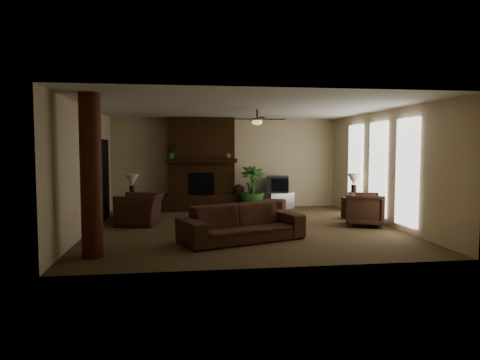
{
  "coord_description": "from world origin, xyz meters",
  "views": [
    {
      "loc": [
        -1.46,
        -10.05,
        1.87
      ],
      "look_at": [
        0.0,
        0.4,
        1.1
      ],
      "focal_mm": 32.53,
      "sensor_mm": 36.0,
      "label": 1
    }
  ],
  "objects": [
    {
      "name": "sofa",
      "position": [
        -0.22,
        -1.47,
        0.49
      ],
      "size": [
        2.59,
        1.56,
        0.97
      ],
      "primitive_type": "imported",
      "rotation": [
        0.0,
        0.0,
        0.36
      ],
      "color": "#462B1E",
      "rests_on": "ground"
    },
    {
      "name": "armchair_right",
      "position": [
        2.96,
        -0.18,
        0.44
      ],
      "size": [
        1.05,
        1.08,
        0.88
      ],
      "primitive_type": "imported",
      "rotation": [
        0.0,
        0.0,
        1.22
      ],
      "color": "#462B1E",
      "rests_on": "ground"
    },
    {
      "name": "tv",
      "position": [
        1.57,
        3.08,
        0.76
      ],
      "size": [
        0.77,
        0.69,
        0.52
      ],
      "color": "#38373A",
      "rests_on": "tv_stand"
    },
    {
      "name": "floor_vase",
      "position": [
        0.33,
        3.04,
        0.43
      ],
      "size": [
        0.34,
        0.34,
        0.77
      ],
      "color": "#2F241A",
      "rests_on": "ground"
    },
    {
      "name": "windows",
      "position": [
        3.45,
        0.2,
        1.35
      ],
      "size": [
        0.08,
        3.65,
        2.35
      ],
      "color": "white",
      "rests_on": "ground"
    },
    {
      "name": "coffee_table",
      "position": [
        0.07,
        0.24,
        0.37
      ],
      "size": [
        1.2,
        0.7,
        0.43
      ],
      "color": "black",
      "rests_on": "ground"
    },
    {
      "name": "book_b",
      "position": [
        0.27,
        0.19,
        0.58
      ],
      "size": [
        0.19,
        0.13,
        0.29
      ],
      "primitive_type": "imported",
      "rotation": [
        0.0,
        0.0,
        -0.56
      ],
      "color": "#999999",
      "rests_on": "coffee_table"
    },
    {
      "name": "armchair_left",
      "position": [
        -2.42,
        0.8,
        0.5
      ],
      "size": [
        0.92,
        1.26,
        1.01
      ],
      "primitive_type": "imported",
      "rotation": [
        0.0,
        0.0,
        -1.73
      ],
      "color": "#462B1E",
      "rests_on": "ground"
    },
    {
      "name": "lamp_right",
      "position": [
        3.15,
        0.96,
        1.0
      ],
      "size": [
        0.45,
        0.45,
        0.65
      ],
      "color": "black",
      "rests_on": "side_table_right"
    },
    {
      "name": "ottoman",
      "position": [
        1.2,
        1.99,
        0.2
      ],
      "size": [
        0.78,
        0.78,
        0.4
      ],
      "primitive_type": "cube",
      "rotation": [
        0.0,
        0.0,
        -0.39
      ],
      "color": "#462B1E",
      "rests_on": "ground"
    },
    {
      "name": "room_shell",
      "position": [
        0.0,
        0.0,
        1.4
      ],
      "size": [
        7.0,
        7.0,
        7.0
      ],
      "color": "brown",
      "rests_on": "ground"
    },
    {
      "name": "log_column",
      "position": [
        -2.95,
        -2.4,
        1.4
      ],
      "size": [
        0.36,
        0.36,
        2.8
      ],
      "primitive_type": "cylinder",
      "color": "#572615",
      "rests_on": "ground"
    },
    {
      "name": "mantel_vase",
      "position": [
        -0.02,
        3.03,
        1.67
      ],
      "size": [
        0.24,
        0.24,
        0.22
      ],
      "primitive_type": "imported",
      "rotation": [
        0.0,
        0.0,
        0.07
      ],
      "color": "brown",
      "rests_on": "fireplace"
    },
    {
      "name": "book_a",
      "position": [
        -0.17,
        0.19,
        0.57
      ],
      "size": [
        0.21,
        0.09,
        0.29
      ],
      "primitive_type": "imported",
      "rotation": [
        0.0,
        0.0,
        0.31
      ],
      "color": "#999999",
      "rests_on": "coffee_table"
    },
    {
      "name": "fireplace",
      "position": [
        -0.8,
        3.22,
        1.16
      ],
      "size": [
        2.4,
        0.7,
        2.8
      ],
      "color": "#452812",
      "rests_on": "ground"
    },
    {
      "name": "floor_plant",
      "position": [
        0.7,
        2.71,
        0.37
      ],
      "size": [
        0.95,
        1.44,
        0.75
      ],
      "primitive_type": "imported",
      "rotation": [
        0.0,
        0.0,
        0.16
      ],
      "color": "#2B5923",
      "rests_on": "ground"
    },
    {
      "name": "ceiling_fan",
      "position": [
        0.4,
        0.3,
        2.53
      ],
      "size": [
        1.35,
        1.35,
        0.37
      ],
      "color": "black",
      "rests_on": "ceiling"
    },
    {
      "name": "side_table_right",
      "position": [
        3.15,
        0.93,
        0.28
      ],
      "size": [
        0.55,
        0.55,
        0.55
      ],
      "primitive_type": "cube",
      "rotation": [
        0.0,
        0.0,
        0.1
      ],
      "color": "black",
      "rests_on": "ground"
    },
    {
      "name": "lamp_left",
      "position": [
        -2.68,
        1.51,
        1.0
      ],
      "size": [
        0.43,
        0.43,
        0.65
      ],
      "color": "black",
      "rests_on": "side_table_left"
    },
    {
      "name": "tv_stand",
      "position": [
        1.59,
        3.09,
        0.25
      ],
      "size": [
        0.97,
        0.76,
        0.5
      ],
      "primitive_type": "cube",
      "rotation": [
        0.0,
        0.0,
        0.34
      ],
      "color": "silver",
      "rests_on": "ground"
    },
    {
      "name": "side_table_left",
      "position": [
        -2.64,
        1.53,
        0.28
      ],
      "size": [
        0.55,
        0.55,
        0.55
      ],
      "primitive_type": "cube",
      "rotation": [
        0.0,
        0.0,
        0.11
      ],
      "color": "black",
      "rests_on": "ground"
    },
    {
      "name": "mantel_plant",
      "position": [
        -1.7,
        2.98,
        1.72
      ],
      "size": [
        0.4,
        0.44,
        0.33
      ],
      "primitive_type": "imported",
      "rotation": [
        0.0,
        0.0,
        0.06
      ],
      "color": "#2B5923",
      "rests_on": "fireplace"
    },
    {
      "name": "doorway",
      "position": [
        -3.44,
        1.8,
        1.05
      ],
      "size": [
        0.1,
        1.0,
        2.1
      ],
      "primitive_type": "cube",
      "color": "black",
      "rests_on": "ground"
    }
  ]
}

